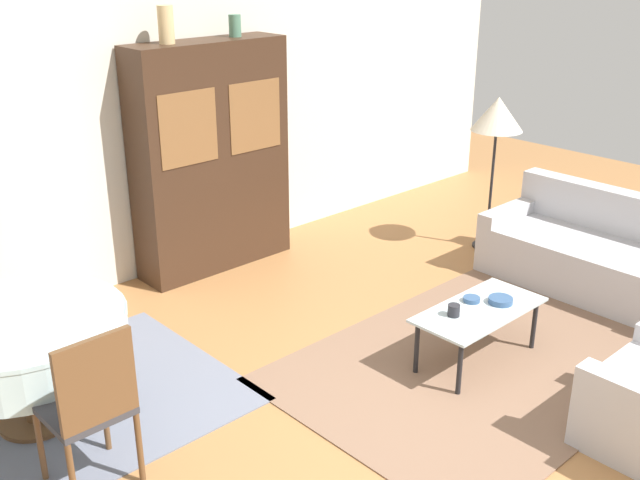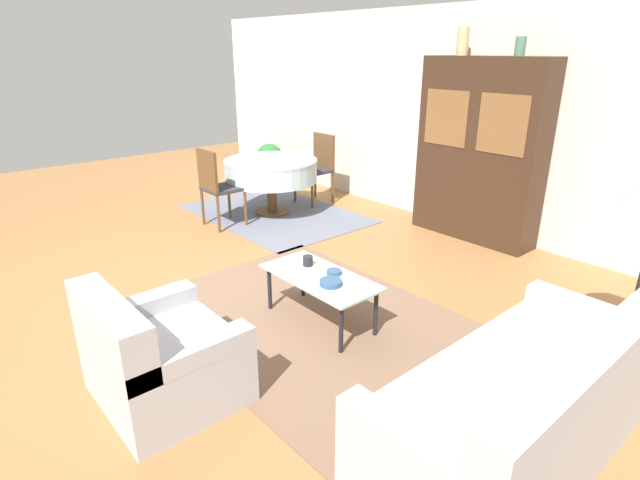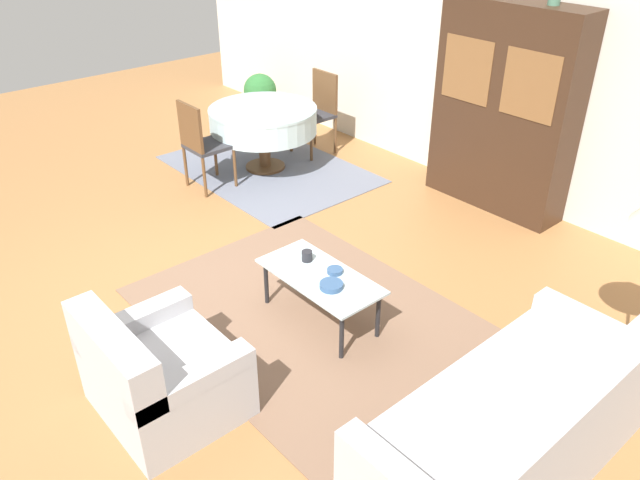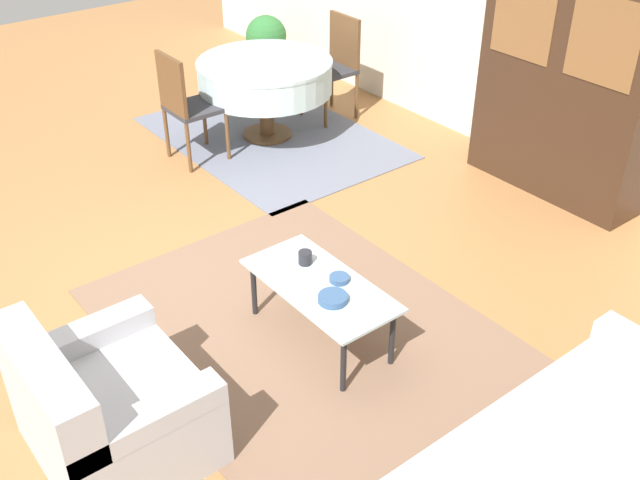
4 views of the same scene
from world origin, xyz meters
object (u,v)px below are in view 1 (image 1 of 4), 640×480
object	(u,v)px
display_cabinet	(211,158)
bowl_small	(472,299)
dining_chair_near	(90,402)
coffee_table	(479,314)
vase_tall	(166,25)
cup	(454,310)
vase_short	(235,26)
dining_table	(24,339)
floor_lamp	(497,118)
couch	(606,258)
bowl	(501,300)

from	to	relation	value
display_cabinet	bowl_small	size ratio (longest dim) A/B	16.86
dining_chair_near	coffee_table	bearing A→B (deg)	-12.74
vase_tall	cup	bearing A→B (deg)	-79.75
display_cabinet	cup	world-z (taller)	display_cabinet
coffee_table	vase_short	size ratio (longest dim) A/B	5.39
vase_short	dining_table	bearing A→B (deg)	-153.99
coffee_table	bowl_small	distance (m)	0.14
floor_lamp	vase_tall	distance (m)	3.19
coffee_table	dining_table	world-z (taller)	dining_table
display_cabinet	couch	bearing A→B (deg)	-52.17
couch	coffee_table	xyz separation A→B (m)	(-1.85, 0.03, 0.09)
dining_chair_near	vase_short	world-z (taller)	vase_short
bowl	vase_tall	xyz separation A→B (m)	(-0.91, 2.85, 1.81)
vase_tall	dining_table	bearing A→B (deg)	-146.55
coffee_table	vase_tall	distance (m)	3.45
floor_lamp	vase_short	size ratio (longest dim) A/B	7.95
couch	floor_lamp	xyz separation A→B (m)	(0.07, 1.30, 1.04)
dining_chair_near	vase_tall	distance (m)	3.40
vase_tall	bowl_small	bearing A→B (deg)	-73.89
bowl	vase_tall	bearing A→B (deg)	107.75
cup	display_cabinet	bearing A→B (deg)	92.48
coffee_table	bowl_small	size ratio (longest dim) A/B	8.30
couch	vase_tall	distance (m)	4.30
couch	dining_chair_near	xyz separation A→B (m)	(-4.57, 0.65, 0.28)
bowl_small	vase_tall	bearing A→B (deg)	106.11
bowl_small	vase_short	bearing A→B (deg)	91.46
dining_table	display_cabinet	bearing A→B (deg)	29.05
display_cabinet	floor_lamp	distance (m)	2.75
floor_lamp	vase_tall	xyz separation A→B (m)	(-2.65, 1.53, 0.93)
floor_lamp	vase_tall	bearing A→B (deg)	149.98
floor_lamp	cup	xyz separation A→B (m)	(-2.15, -1.21, -0.86)
vase_short	floor_lamp	bearing A→B (deg)	-38.27
coffee_table	vase_short	world-z (taller)	vase_short
coffee_table	cup	bearing A→B (deg)	165.30
couch	bowl_small	size ratio (longest dim) A/B	16.45
display_cabinet	dining_table	xyz separation A→B (m)	(-2.37, -1.32, -0.44)
couch	vase_tall	xyz separation A→B (m)	(-2.57, 2.83, 1.97)
display_cabinet	bowl	bearing A→B (deg)	-79.35
couch	display_cabinet	size ratio (longest dim) A/B	0.98
floor_lamp	vase_short	distance (m)	2.62
couch	floor_lamp	distance (m)	1.66
dining_table	bowl_small	bearing A→B (deg)	-26.24
couch	display_cabinet	bearing A→B (deg)	37.83
vase_tall	vase_short	size ratio (longest dim) A/B	1.60
couch	vase_short	xyz separation A→B (m)	(-1.86, 2.83, 1.91)
vase_tall	display_cabinet	bearing A→B (deg)	-0.14
dining_chair_near	bowl	world-z (taller)	dining_chair_near
couch	bowl_small	bearing A→B (deg)	85.50
bowl	bowl_small	world-z (taller)	bowl
bowl_small	vase_tall	world-z (taller)	vase_tall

